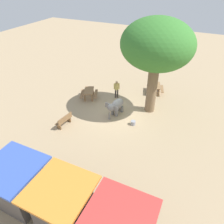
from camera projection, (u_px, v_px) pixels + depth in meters
ground_plane at (117, 115)px, 16.85m from camera, size 60.00×60.00×0.00m
elephant at (116, 106)px, 16.48m from camera, size 1.24×1.82×1.25m
person_handler at (117, 88)px, 18.56m from camera, size 0.47×0.32×1.62m
shade_tree_main at (157, 46)px, 14.42m from camera, size 5.16×4.73×7.20m
wooden_bench at (64, 120)px, 15.45m from camera, size 0.57×1.44×0.88m
picnic_table_near at (89, 92)px, 18.70m from camera, size 1.97×1.98×0.78m
picnic_table_far at (155, 87)px, 19.51m from camera, size 1.85×1.86×0.78m
market_stall_orange at (64, 208)px, 9.11m from camera, size 2.50×2.50×2.52m
market_stall_blue at (19, 186)px, 10.02m from camera, size 2.50×2.50×2.52m
feed_bucket at (133, 123)px, 15.71m from camera, size 0.36×0.36×0.32m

